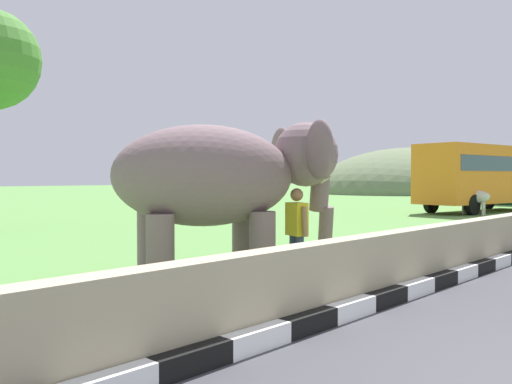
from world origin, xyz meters
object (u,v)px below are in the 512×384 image
(elephant, at_px, (226,178))
(bus_orange, at_px, (482,173))
(person_handler, at_px, (297,229))
(cow_near, at_px, (473,197))

(elephant, relative_size, bus_orange, 0.43)
(person_handler, distance_m, cow_near, 19.56)
(elephant, xyz_separation_m, bus_orange, (22.86, 4.27, 0.24))
(person_handler, height_order, cow_near, person_handler)
(elephant, xyz_separation_m, person_handler, (1.09, -0.66, -0.91))
(person_handler, xyz_separation_m, bus_orange, (21.78, 4.93, 1.15))
(cow_near, bearing_deg, elephant, -169.66)
(person_handler, relative_size, bus_orange, 0.18)
(bus_orange, height_order, cow_near, bus_orange)
(person_handler, bearing_deg, elephant, 148.66)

